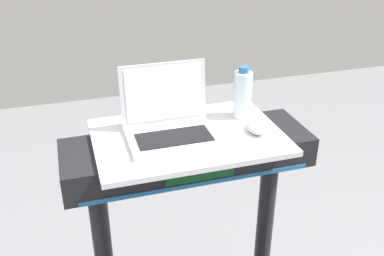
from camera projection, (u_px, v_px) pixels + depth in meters
desk_board at (188, 137)px, 1.58m from camera, size 0.67×0.46×0.02m
laptop at (170, 123)px, 1.55m from camera, size 0.31×0.25×0.24m
computer_mouse at (256, 128)px, 1.58m from camera, size 0.06×0.10×0.03m
water_bottle at (243, 94)px, 1.67m from camera, size 0.07×0.07×0.20m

